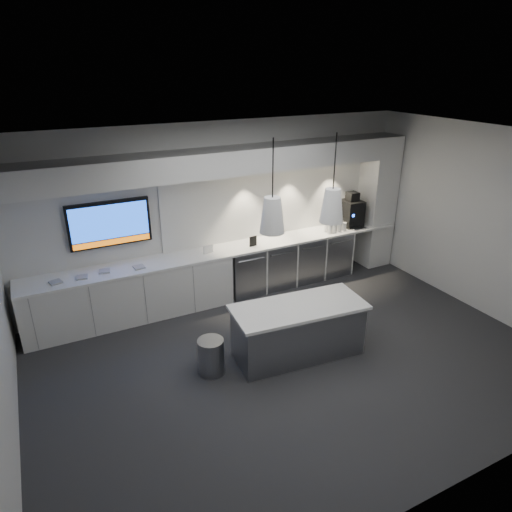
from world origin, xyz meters
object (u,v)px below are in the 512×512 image
wall_tv (110,224)px  island (298,330)px  bin (211,356)px  coffee_machine (351,212)px

wall_tv → island: (2.00, -2.35, -1.16)m
wall_tv → bin: 2.66m
coffee_machine → island: bearing=-138.5°
bin → coffee_machine: coffee_machine is taller
island → coffee_machine: coffee_machine is taller
bin → wall_tv: bearing=109.1°
wall_tv → bin: bearing=-70.9°
island → wall_tv: bearing=135.8°
wall_tv → coffee_machine: (4.49, -0.25, -0.39)m
island → bin: (-1.25, 0.17, -0.15)m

